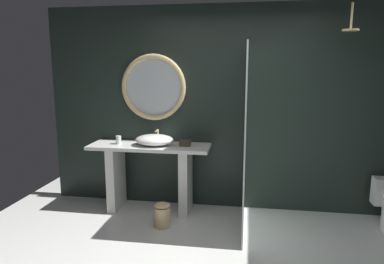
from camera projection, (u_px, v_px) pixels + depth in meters
back_wall_panel at (230, 109)px, 4.52m from camera, size 4.80×0.10×2.60m
vanity_counter at (150, 170)px, 4.50m from camera, size 1.52×0.50×0.87m
vessel_sink at (154, 140)px, 4.41m from camera, size 0.48×0.40×0.17m
tumbler_cup at (118, 140)px, 4.48m from camera, size 0.07×0.07×0.11m
tissue_box at (185, 143)px, 4.37m from camera, size 0.13×0.11×0.07m
round_wall_mirror at (153, 87)px, 4.54m from camera, size 0.86×0.07×0.86m
shower_glass_panel at (245, 139)px, 3.93m from camera, size 0.02×1.14×2.08m
rain_shower_head at (351, 27)px, 3.73m from camera, size 0.17×0.17×0.29m
waste_bin at (162, 215)px, 4.08m from camera, size 0.19×0.19×0.29m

